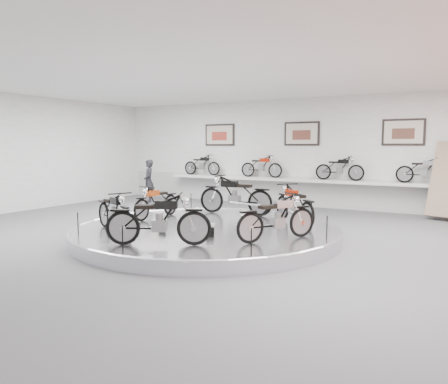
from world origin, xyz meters
The scene contains 21 objects.
floor centered at (0.00, 0.00, 0.00)m, with size 16.00×16.00×0.00m, color #565658.
ceiling centered at (0.00, 0.00, 4.00)m, with size 16.00×16.00×0.00m, color white.
wall_back centered at (0.00, 7.00, 2.00)m, with size 16.00×16.00×0.00m, color white.
dado_band centered at (0.00, 6.98, 0.55)m, with size 15.68×0.04×1.10m, color #BCBCBA.
display_platform centered at (0.00, 0.30, 0.15)m, with size 6.40×6.40×0.30m, color silver.
platform_rim centered at (0.00, 0.30, 0.27)m, with size 6.40×6.40×0.10m, color #B2B2BA.
shelf centered at (0.00, 6.70, 1.00)m, with size 11.00×0.55×0.10m, color silver.
poster_left centered at (-3.50, 6.96, 2.70)m, with size 1.35×0.06×0.88m, color beige.
poster_center centered at (0.00, 6.96, 2.70)m, with size 1.35×0.06×0.88m, color beige.
poster_right centered at (3.50, 6.96, 2.70)m, with size 1.35×0.06×0.88m, color beige.
shelf_bike_a centered at (-4.20, 6.70, 1.42)m, with size 1.22×0.42×0.73m, color black, non-canonical shape.
shelf_bike_b centered at (-1.50, 6.70, 1.42)m, with size 1.22×0.42×0.73m, color #9A1B06, non-canonical shape.
shelf_bike_c centered at (1.50, 6.70, 1.42)m, with size 1.22×0.42×0.73m, color black, non-canonical shape.
shelf_bike_d centered at (4.20, 6.70, 1.42)m, with size 1.22×0.42×0.73m, color #A7A8AC, non-canonical shape.
bike_a centered at (1.72, 1.69, 0.80)m, with size 1.69×0.59×0.99m, color #9A1B06, non-canonical shape.
bike_b centered at (-0.30, 2.34, 0.86)m, with size 1.90×0.67×1.12m, color black, non-canonical shape.
bike_c centered at (-1.84, 0.71, 0.75)m, with size 1.52×0.53×0.89m, color #B24110, non-canonical shape.
bike_d centered at (-1.52, -1.25, 0.76)m, with size 1.57×0.56×0.93m, color black, non-canonical shape.
bike_e centered at (0.24, -1.87, 0.82)m, with size 1.76×0.62×1.03m, color black, non-canonical shape.
bike_f centered at (2.08, -0.29, 0.78)m, with size 1.64×0.58×0.96m, color #A7A8AC, non-canonical shape.
visitor centered at (-5.60, 4.97, 0.86)m, with size 0.62×0.41×1.71m, color black.
Camera 1 is at (5.52, -8.55, 2.24)m, focal length 35.00 mm.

